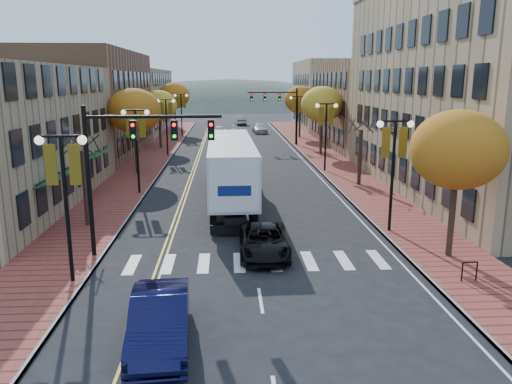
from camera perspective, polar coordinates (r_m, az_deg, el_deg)
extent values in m
plane|color=black|center=(20.99, 0.15, -9.97)|extent=(200.00, 200.00, 0.00)
cube|color=brown|center=(53.01, -11.83, 3.82)|extent=(4.00, 85.00, 0.15)
cube|color=brown|center=(53.41, 7.68, 4.04)|extent=(4.00, 85.00, 0.15)
cube|color=brown|center=(57.58, -19.59, 9.49)|extent=(12.00, 24.00, 11.00)
cube|color=#9E8966|center=(81.92, -14.74, 10.06)|extent=(12.00, 26.00, 9.50)
cube|color=#997F5B|center=(40.43, 26.25, 10.65)|extent=(15.00, 28.00, 15.00)
cube|color=brown|center=(64.47, 14.62, 9.65)|extent=(15.00, 24.00, 10.00)
cube|color=#9E8966|center=(85.64, 10.10, 10.88)|extent=(15.00, 20.00, 11.00)
cylinder|color=#382619|center=(29.00, -18.91, 0.43)|extent=(0.28, 0.28, 4.20)
cylinder|color=#382619|center=(44.35, -13.55, 5.31)|extent=(0.28, 0.28, 4.90)
ellipsoid|color=#C77417|center=(44.09, -13.74, 9.00)|extent=(4.48, 4.48, 3.81)
cylinder|color=#382619|center=(60.09, -10.92, 7.16)|extent=(0.28, 0.28, 4.55)
ellipsoid|color=gold|center=(59.90, -11.02, 9.67)|extent=(4.16, 4.16, 3.54)
cylinder|color=#382619|center=(77.89, -9.23, 8.65)|extent=(0.28, 0.28, 5.04)
ellipsoid|color=#C77417|center=(77.74, -9.31, 10.82)|extent=(4.61, 4.61, 3.92)
cylinder|color=#382619|center=(24.30, 21.55, -1.67)|extent=(0.28, 0.28, 4.55)
ellipsoid|color=#C77417|center=(23.82, 22.07, 4.51)|extent=(4.16, 4.16, 3.54)
cylinder|color=#382619|center=(39.12, 11.79, 3.92)|extent=(0.28, 0.28, 4.20)
cylinder|color=#382619|center=(54.56, 7.46, 6.91)|extent=(0.28, 0.28, 4.90)
ellipsoid|color=gold|center=(54.34, 7.55, 9.91)|extent=(4.48, 4.48, 3.81)
cylinder|color=#382619|center=(70.28, 5.02, 8.22)|extent=(0.28, 0.28, 4.76)
ellipsoid|color=#C77417|center=(70.11, 5.07, 10.48)|extent=(4.35, 4.35, 3.70)
cylinder|color=black|center=(20.95, -20.79, -2.21)|extent=(0.16, 0.16, 6.00)
cylinder|color=black|center=(20.42, -21.46, 5.95)|extent=(1.60, 0.10, 0.10)
sphere|color=#FFF2CC|center=(20.70, -23.54, 5.44)|extent=(0.36, 0.36, 0.36)
sphere|color=#FFF2CC|center=(20.21, -19.26, 5.63)|extent=(0.36, 0.36, 0.36)
cube|color=#BA9718|center=(20.71, -22.40, 2.88)|extent=(0.45, 0.03, 1.60)
cube|color=#BA9718|center=(20.43, -20.01, 2.95)|extent=(0.45, 0.03, 1.60)
cylinder|color=black|center=(36.23, -13.41, 4.34)|extent=(0.16, 0.16, 6.00)
cylinder|color=black|center=(35.93, -13.66, 9.08)|extent=(1.60, 0.10, 0.10)
sphere|color=#FFF2CC|center=(36.09, -14.91, 8.78)|extent=(0.36, 0.36, 0.36)
sphere|color=#FFF2CC|center=(35.81, -12.37, 8.89)|extent=(0.36, 0.36, 0.36)
cube|color=#BA9718|center=(36.09, -14.27, 7.30)|extent=(0.45, 0.03, 1.60)
cube|color=#BA9718|center=(35.93, -12.85, 7.36)|extent=(0.45, 0.03, 1.60)
cylinder|color=black|center=(53.92, -10.16, 7.18)|extent=(0.16, 0.16, 6.00)
cylinder|color=black|center=(53.72, -10.29, 10.36)|extent=(1.60, 0.10, 0.10)
sphere|color=#FFF2CC|center=(53.83, -11.14, 10.17)|extent=(0.36, 0.36, 0.36)
sphere|color=#FFF2CC|center=(53.64, -9.42, 10.23)|extent=(0.36, 0.36, 0.36)
cube|color=#BA9718|center=(53.83, -10.72, 9.17)|extent=(0.45, 0.03, 1.60)
cube|color=#BA9718|center=(53.72, -9.76, 9.20)|extent=(0.45, 0.03, 1.60)
cylinder|color=black|center=(71.77, -8.51, 8.60)|extent=(0.16, 0.16, 6.00)
cylinder|color=black|center=(71.62, -8.59, 10.99)|extent=(1.60, 0.10, 0.10)
sphere|color=#FFF2CC|center=(71.70, -9.23, 10.85)|extent=(0.36, 0.36, 0.36)
sphere|color=#FFF2CC|center=(71.56, -7.94, 10.89)|extent=(0.36, 0.36, 0.36)
cube|color=#BA9718|center=(71.70, -8.92, 10.10)|extent=(0.45, 0.03, 1.60)
cube|color=#BA9718|center=(71.62, -8.20, 10.12)|extent=(0.45, 0.03, 1.60)
cylinder|color=black|center=(27.25, 15.30, 1.52)|extent=(0.16, 0.16, 6.00)
cylinder|color=black|center=(26.84, 15.68, 7.80)|extent=(1.60, 0.10, 0.10)
sphere|color=#FFF2CC|center=(26.61, 14.02, 7.53)|extent=(0.36, 0.36, 0.36)
sphere|color=#FFF2CC|center=(27.13, 17.27, 7.43)|extent=(0.36, 0.36, 0.36)
cube|color=#BA9718|center=(26.81, 14.62, 5.49)|extent=(0.45, 0.03, 1.60)
cube|color=#BA9718|center=(27.10, 16.44, 5.46)|extent=(0.45, 0.03, 1.60)
cylinder|color=black|center=(44.47, 7.96, 6.09)|extent=(0.16, 0.16, 6.00)
cylinder|color=black|center=(44.22, 8.08, 9.95)|extent=(1.60, 0.10, 0.10)
sphere|color=#FFF2CC|center=(44.08, 7.04, 9.77)|extent=(0.36, 0.36, 0.36)
sphere|color=#FFF2CC|center=(44.39, 9.11, 9.73)|extent=(0.36, 0.36, 0.36)
cube|color=#BA9718|center=(44.20, 7.46, 8.54)|extent=(0.45, 0.03, 1.60)
cube|color=#BA9718|center=(44.38, 8.62, 8.52)|extent=(0.45, 0.03, 1.60)
cylinder|color=black|center=(62.13, 4.72, 8.06)|extent=(0.16, 0.16, 6.00)
cylinder|color=black|center=(61.96, 4.77, 10.82)|extent=(1.60, 0.10, 0.10)
sphere|color=#FFF2CC|center=(61.86, 4.02, 10.69)|extent=(0.36, 0.36, 0.36)
sphere|color=#FFF2CC|center=(62.08, 5.51, 10.67)|extent=(0.36, 0.36, 0.36)
cube|color=#BA9718|center=(61.94, 4.34, 9.81)|extent=(0.45, 0.03, 1.60)
cube|color=#BA9718|center=(62.07, 5.17, 9.80)|extent=(0.45, 0.03, 1.60)
cylinder|color=black|center=(23.61, -18.54, 0.84)|extent=(0.20, 0.20, 7.00)
cylinder|color=black|center=(22.60, -11.65, 8.43)|extent=(6.00, 0.14, 0.14)
cube|color=black|center=(22.79, -13.84, 6.84)|extent=(0.30, 0.25, 0.90)
sphere|color=#FF0C0C|center=(22.63, -13.94, 7.43)|extent=(0.16, 0.16, 0.16)
cube|color=black|center=(22.54, -9.30, 6.98)|extent=(0.30, 0.25, 0.90)
sphere|color=#FF0C0C|center=(22.37, -9.36, 7.58)|extent=(0.16, 0.16, 0.16)
cube|color=black|center=(22.43, -5.15, 7.07)|extent=(0.30, 0.25, 0.90)
sphere|color=#FF0C0C|center=(22.27, -5.17, 7.67)|extent=(0.16, 0.16, 0.16)
cylinder|color=black|center=(62.08, 4.64, 8.52)|extent=(0.20, 0.20, 7.00)
cylinder|color=black|center=(61.58, 1.87, 11.31)|extent=(6.00, 0.14, 0.14)
cube|color=black|center=(61.69, 2.71, 10.75)|extent=(0.30, 0.25, 0.90)
sphere|color=#FF0C0C|center=(61.54, 2.73, 10.98)|extent=(0.16, 0.16, 0.16)
cube|color=black|center=(61.53, 1.01, 10.76)|extent=(0.30, 0.25, 0.90)
sphere|color=#FF0C0C|center=(61.38, 1.03, 10.98)|extent=(0.16, 0.16, 0.16)
cube|color=black|center=(61.42, -0.52, 10.75)|extent=(0.30, 0.25, 0.90)
sphere|color=#FF0C0C|center=(61.28, -0.51, 10.98)|extent=(0.16, 0.16, 0.16)
cube|color=black|center=(32.56, -2.85, 0.00)|extent=(1.29, 13.90, 0.37)
cube|color=silver|center=(32.20, -2.89, 3.24)|extent=(3.00, 13.93, 2.99)
cube|color=black|center=(40.79, -3.18, 3.83)|extent=(2.72, 3.25, 2.67)
cylinder|color=black|center=(27.27, -4.90, -3.40)|extent=(0.39, 1.07, 1.07)
cylinder|color=black|center=(27.33, -0.18, -3.31)|extent=(0.39, 1.07, 1.07)
cylinder|color=black|center=(28.50, -4.88, -2.68)|extent=(0.39, 1.07, 1.07)
cylinder|color=black|center=(28.56, -0.37, -2.60)|extent=(0.39, 1.07, 1.07)
cylinder|color=black|center=(39.74, -4.74, 1.77)|extent=(0.39, 1.07, 1.07)
cylinder|color=black|center=(39.78, -1.51, 1.82)|extent=(0.39, 1.07, 1.07)
cylinder|color=black|center=(42.05, -4.72, 2.38)|extent=(0.39, 1.07, 1.07)
cylinder|color=black|center=(42.09, -1.67, 2.43)|extent=(0.39, 1.07, 1.07)
imported|color=black|center=(16.24, -10.92, -14.15)|extent=(2.09, 5.14, 1.66)
imported|color=black|center=(23.54, 0.93, -5.61)|extent=(2.40, 5.00, 1.38)
imported|color=silver|center=(74.57, -4.19, 7.06)|extent=(1.66, 3.94, 1.33)
imported|color=#B5B4BC|center=(76.89, 0.43, 7.31)|extent=(2.29, 5.11, 1.46)
imported|color=#93939A|center=(90.66, -1.72, 8.19)|extent=(1.87, 4.91, 1.60)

